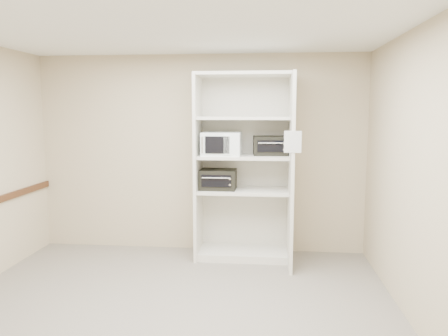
# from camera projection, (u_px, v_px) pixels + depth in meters

# --- Properties ---
(floor) EXTENTS (4.50, 4.00, 0.01)m
(floor) POSITION_uv_depth(u_px,v_px,m) (170.00, 312.00, 4.23)
(floor) COLOR slate
(floor) RESTS_ON ground
(ceiling) EXTENTS (4.50, 4.00, 0.01)m
(ceiling) POSITION_uv_depth(u_px,v_px,m) (165.00, 25.00, 3.88)
(ceiling) COLOR white
(wall_back) EXTENTS (4.50, 0.02, 2.70)m
(wall_back) POSITION_uv_depth(u_px,v_px,m) (200.00, 154.00, 6.03)
(wall_back) COLOR tan
(wall_back) RESTS_ON ground
(wall_front) EXTENTS (4.50, 0.02, 2.70)m
(wall_front) POSITION_uv_depth(u_px,v_px,m) (72.00, 236.00, 2.08)
(wall_front) COLOR tan
(wall_front) RESTS_ON ground
(wall_right) EXTENTS (0.02, 4.00, 2.70)m
(wall_right) POSITION_uv_depth(u_px,v_px,m) (418.00, 179.00, 3.84)
(wall_right) COLOR tan
(wall_right) RESTS_ON ground
(shelving_unit) EXTENTS (1.24, 0.92, 2.42)m
(shelving_unit) POSITION_uv_depth(u_px,v_px,m) (247.00, 173.00, 5.70)
(shelving_unit) COLOR beige
(shelving_unit) RESTS_ON floor
(microwave) EXTENTS (0.51, 0.39, 0.30)m
(microwave) POSITION_uv_depth(u_px,v_px,m) (222.00, 144.00, 5.62)
(microwave) COLOR white
(microwave) RESTS_ON shelving_unit
(toaster_oven_upper) EXTENTS (0.45, 0.35, 0.25)m
(toaster_oven_upper) POSITION_uv_depth(u_px,v_px,m) (270.00, 146.00, 5.66)
(toaster_oven_upper) COLOR black
(toaster_oven_upper) RESTS_ON shelving_unit
(toaster_oven_lower) EXTENTS (0.47, 0.36, 0.26)m
(toaster_oven_lower) POSITION_uv_depth(u_px,v_px,m) (218.00, 179.00, 5.72)
(toaster_oven_lower) COLOR black
(toaster_oven_lower) RESTS_ON shelving_unit
(paper_sign) EXTENTS (0.19, 0.01, 0.24)m
(paper_sign) POSITION_uv_depth(u_px,v_px,m) (293.00, 142.00, 4.97)
(paper_sign) COLOR white
(paper_sign) RESTS_ON shelving_unit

